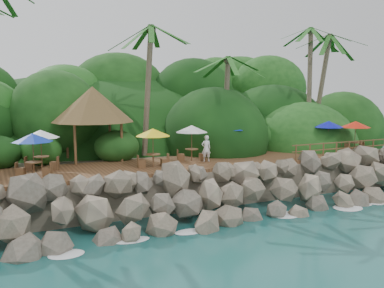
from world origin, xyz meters
name	(u,v)px	position (x,y,z in m)	size (l,w,h in m)	color
ground	(243,226)	(0.00, 0.00, 0.00)	(140.00, 140.00, 0.00)	#19514F
land_base	(140,158)	(0.00, 16.00, 1.05)	(32.00, 25.20, 2.10)	gray
jungle_hill	(116,158)	(0.00, 23.50, 0.00)	(44.80, 28.00, 15.40)	#143811
seawall	(224,194)	(0.00, 2.00, 1.15)	(29.00, 4.00, 2.30)	gray
terrace	(192,163)	(0.00, 6.00, 2.20)	(26.00, 5.00, 0.20)	brown
jungle_foliage	(144,173)	(0.00, 15.00, 0.00)	(44.00, 16.00, 12.00)	#143811
foam_line	(240,224)	(0.00, 0.30, 0.03)	(25.20, 0.80, 0.06)	white
palms	(181,21)	(0.56, 8.94, 11.13)	(30.28, 6.93, 12.04)	brown
palapa	(93,104)	(-5.26, 9.33, 5.79)	(5.12, 5.12, 4.60)	brown
dining_clusters	(197,132)	(0.35, 5.98, 4.14)	(25.65, 4.93, 2.22)	brown
railing	(343,147)	(9.91, 3.65, 2.91)	(8.30, 0.10, 1.00)	brown
waiter	(206,148)	(0.80, 5.68, 3.12)	(0.60, 0.39, 1.63)	white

